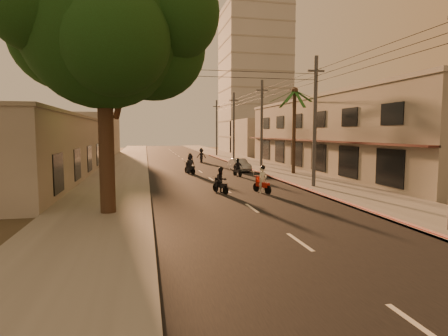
{
  "coord_description": "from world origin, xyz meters",
  "views": [
    {
      "loc": [
        -5.25,
        -16.0,
        3.86
      ],
      "look_at": [
        -0.12,
        8.31,
        1.47
      ],
      "focal_mm": 30.0,
      "sensor_mm": 36.0,
      "label": 1
    }
  ],
  "objects_px": {
    "broadleaf_tree": "(112,30)",
    "palm_tree": "(295,95)",
    "scooter_mid_b": "(238,168)",
    "parked_car": "(239,165)",
    "scooter_far_a": "(190,164)",
    "scooter_red": "(263,181)",
    "scooter_far_b": "(201,156)",
    "scooter_mid_a": "(221,181)"
  },
  "relations": [
    {
      "from": "broadleaf_tree",
      "to": "palm_tree",
      "type": "bearing_deg",
      "value": 43.48
    },
    {
      "from": "scooter_mid_b",
      "to": "parked_car",
      "type": "bearing_deg",
      "value": 63.66
    },
    {
      "from": "broadleaf_tree",
      "to": "palm_tree",
      "type": "relative_size",
      "value": 1.48
    },
    {
      "from": "scooter_mid_b",
      "to": "scooter_far_a",
      "type": "distance_m",
      "value": 4.8
    },
    {
      "from": "scooter_red",
      "to": "scooter_far_a",
      "type": "bearing_deg",
      "value": 86.12
    },
    {
      "from": "scooter_mid_b",
      "to": "palm_tree",
      "type": "bearing_deg",
      "value": -4.39
    },
    {
      "from": "scooter_far_b",
      "to": "palm_tree",
      "type": "bearing_deg",
      "value": -54.59
    },
    {
      "from": "scooter_red",
      "to": "scooter_mid_a",
      "type": "xyz_separation_m",
      "value": [
        -2.58,
        0.51,
        -0.02
      ]
    },
    {
      "from": "palm_tree",
      "to": "scooter_red",
      "type": "height_order",
      "value": "palm_tree"
    },
    {
      "from": "scooter_mid_b",
      "to": "parked_car",
      "type": "distance_m",
      "value": 4.41
    },
    {
      "from": "palm_tree",
      "to": "scooter_far_a",
      "type": "relative_size",
      "value": 4.26
    },
    {
      "from": "scooter_far_b",
      "to": "scooter_mid_b",
      "type": "bearing_deg",
      "value": -74.08
    },
    {
      "from": "scooter_red",
      "to": "scooter_mid_a",
      "type": "distance_m",
      "value": 2.63
    },
    {
      "from": "scooter_far_a",
      "to": "scooter_far_b",
      "type": "distance_m",
      "value": 12.9
    },
    {
      "from": "scooter_red",
      "to": "parked_car",
      "type": "height_order",
      "value": "scooter_red"
    },
    {
      "from": "scooter_far_b",
      "to": "parked_car",
      "type": "relative_size",
      "value": 0.49
    },
    {
      "from": "scooter_mid_b",
      "to": "scooter_far_b",
      "type": "xyz_separation_m",
      "value": [
        -0.89,
        15.49,
        0.12
      ]
    },
    {
      "from": "palm_tree",
      "to": "scooter_mid_b",
      "type": "relative_size",
      "value": 4.97
    },
    {
      "from": "broadleaf_tree",
      "to": "scooter_mid_a",
      "type": "distance_m",
      "value": 10.88
    },
    {
      "from": "broadleaf_tree",
      "to": "palm_tree",
      "type": "xyz_separation_m",
      "value": [
        14.61,
        13.86,
        -1.33
      ]
    },
    {
      "from": "parked_car",
      "to": "scooter_mid_a",
      "type": "bearing_deg",
      "value": -113.45
    },
    {
      "from": "scooter_mid_b",
      "to": "scooter_mid_a",
      "type": "bearing_deg",
      "value": -120.73
    },
    {
      "from": "scooter_red",
      "to": "scooter_far_b",
      "type": "distance_m",
      "value": 24.51
    },
    {
      "from": "broadleaf_tree",
      "to": "scooter_mid_b",
      "type": "xyz_separation_m",
      "value": [
        9.22,
        13.32,
        -7.74
      ]
    },
    {
      "from": "broadleaf_tree",
      "to": "scooter_far_b",
      "type": "distance_m",
      "value": 30.94
    },
    {
      "from": "scooter_red",
      "to": "parked_car",
      "type": "distance_m",
      "value": 13.38
    },
    {
      "from": "broadleaf_tree",
      "to": "scooter_far_b",
      "type": "relative_size",
      "value": 6.43
    },
    {
      "from": "broadleaf_tree",
      "to": "scooter_far_a",
      "type": "height_order",
      "value": "broadleaf_tree"
    },
    {
      "from": "scooter_mid_a",
      "to": "scooter_red",
      "type": "bearing_deg",
      "value": -31.56
    },
    {
      "from": "palm_tree",
      "to": "parked_car",
      "type": "xyz_separation_m",
      "value": [
        -4.15,
        3.7,
        -6.53
      ]
    },
    {
      "from": "scooter_far_a",
      "to": "parked_car",
      "type": "xyz_separation_m",
      "value": [
        5.04,
        1.31,
        -0.25
      ]
    },
    {
      "from": "scooter_red",
      "to": "scooter_far_a",
      "type": "relative_size",
      "value": 0.93
    },
    {
      "from": "scooter_far_a",
      "to": "parked_car",
      "type": "height_order",
      "value": "scooter_far_a"
    },
    {
      "from": "scooter_mid_a",
      "to": "scooter_far_a",
      "type": "xyz_separation_m",
      "value": [
        -0.6,
        11.43,
        0.09
      ]
    },
    {
      "from": "broadleaf_tree",
      "to": "scooter_mid_b",
      "type": "distance_m",
      "value": 17.95
    },
    {
      "from": "scooter_far_a",
      "to": "scooter_far_b",
      "type": "height_order",
      "value": "scooter_far_a"
    },
    {
      "from": "scooter_far_b",
      "to": "parked_car",
      "type": "height_order",
      "value": "scooter_far_b"
    },
    {
      "from": "palm_tree",
      "to": "scooter_far_a",
      "type": "height_order",
      "value": "palm_tree"
    },
    {
      "from": "scooter_red",
      "to": "parked_car",
      "type": "bearing_deg",
      "value": 63.21
    },
    {
      "from": "scooter_mid_b",
      "to": "scooter_far_a",
      "type": "bearing_deg",
      "value": 132.41
    },
    {
      "from": "broadleaf_tree",
      "to": "scooter_mid_a",
      "type": "relative_size",
      "value": 7.05
    },
    {
      "from": "broadleaf_tree",
      "to": "scooter_mid_a",
      "type": "height_order",
      "value": "broadleaf_tree"
    }
  ]
}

